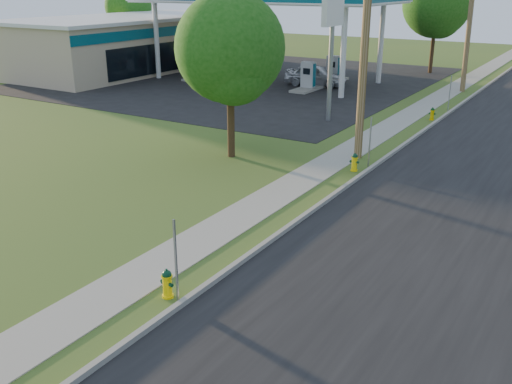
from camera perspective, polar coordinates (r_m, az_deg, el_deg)
road at (r=16.38m, az=17.41°, el=-5.38°), size 8.00×120.00×0.02m
curb at (r=17.59m, az=4.82°, el=-2.44°), size 0.15×120.00×0.15m
sidewalk at (r=18.40m, az=-0.03°, el=-1.51°), size 1.50×120.00×0.03m
forecourt at (r=44.11m, az=-1.30°, el=11.30°), size 26.00×28.00×0.02m
utility_pole_mid at (r=23.17m, az=10.89°, el=15.23°), size 1.40×0.32×9.80m
utility_pole_far at (r=40.46m, az=20.63°, el=16.11°), size 1.40×0.32×9.50m
sign_post_near at (r=12.90m, az=-8.02°, el=-6.84°), size 0.05×0.04×2.00m
sign_post_mid at (r=22.62m, az=11.31°, el=4.89°), size 0.05×0.04×2.00m
sign_post_far at (r=34.08m, az=18.80°, el=9.30°), size 0.05×0.04×2.00m
fuel_pump_nw at (r=43.81m, az=-5.57°, el=12.09°), size 1.20×3.20×1.90m
fuel_pump_ne at (r=39.08m, az=5.23°, el=11.13°), size 1.20×3.20×1.90m
fuel_pump_sw at (r=47.02m, az=-2.57°, el=12.72°), size 1.20×3.20×1.90m
fuel_pump_se at (r=42.66m, az=7.70°, el=11.79°), size 1.20×3.20×1.90m
convenience_store at (r=50.63m, az=-12.15°, el=14.44°), size 10.40×22.40×4.25m
price_pylon at (r=29.71m, az=7.70°, el=17.34°), size 0.34×2.04×6.85m
tree_verge at (r=22.94m, az=-2.53°, el=13.75°), size 4.36×4.36×6.61m
tree_lot at (r=48.33m, az=17.72°, el=17.29°), size 5.26×5.26×7.96m
tree_back at (r=60.24m, az=-12.61°, el=17.49°), size 4.57×4.57×6.93m
hydrant_near at (r=13.36m, az=-8.88°, el=-9.03°), size 0.38×0.34×0.73m
hydrant_mid at (r=22.21m, az=9.82°, el=2.96°), size 0.37×0.33×0.73m
hydrant_far at (r=31.69m, az=17.21°, el=7.48°), size 0.35×0.31×0.68m
car_red at (r=45.65m, az=-3.27°, el=12.45°), size 5.47×3.63×1.40m
car_silver at (r=40.90m, az=5.96°, el=11.52°), size 4.44×2.11×1.47m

